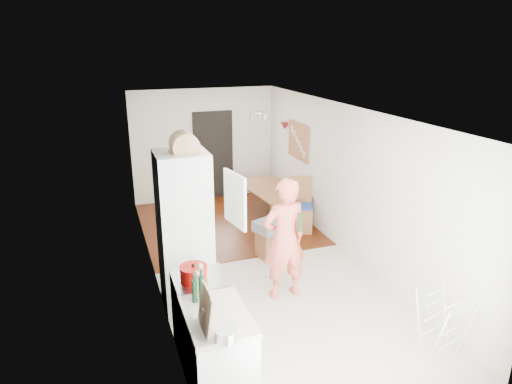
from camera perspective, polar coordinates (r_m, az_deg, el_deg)
room_shell at (r=7.06m, az=-0.02°, el=0.09°), size 3.20×7.00×2.50m
floor at (r=7.55m, az=-0.02°, el=-8.96°), size 3.20×7.00×0.01m
wood_floor_overlay at (r=9.15m, az=-3.86°, el=-3.88°), size 3.20×3.30×0.01m
sage_wall_panel at (r=4.66m, az=-10.40°, el=-2.21°), size 0.02×3.00×1.30m
tile_splashback at (r=4.48m, az=-8.63°, el=-13.00°), size 0.02×1.90×0.50m
doorway_recess at (r=10.40m, az=-5.34°, el=4.57°), size 0.90×0.04×2.00m
base_cabinet at (r=4.93m, az=-4.77°, el=-19.67°), size 0.60×0.90×0.86m
worktop at (r=4.66m, az=-4.92°, el=-15.22°), size 0.62×0.92×0.06m
range_cooker at (r=5.52m, az=-6.82°, el=-14.99°), size 0.60×0.60×0.88m
cooker_top at (r=5.29m, az=-7.01°, el=-10.82°), size 0.60×0.60×0.04m
fridge_housing at (r=6.12m, az=-8.90°, el=-4.87°), size 0.66×0.66×2.15m
fridge_door at (r=5.80m, az=-2.65°, el=-0.93°), size 0.14×0.56×0.70m
fridge_interior at (r=6.00m, az=-6.22°, el=-0.35°), size 0.02×0.52×0.66m
pinboard at (r=9.26m, az=5.36°, el=6.35°), size 0.03×0.90×0.70m
pinboard_frame at (r=9.26m, az=5.27°, el=6.35°), size 0.00×0.94×0.74m
wall_sconce at (r=9.79m, az=3.59°, el=8.24°), size 0.18×0.18×0.16m
person at (r=6.25m, az=3.62°, el=-4.58°), size 0.78×0.54×2.06m
dining_table at (r=9.50m, az=2.13°, el=-1.41°), size 0.96×1.52×0.51m
dining_chair at (r=8.64m, az=5.59°, el=-1.66°), size 0.57×0.57×1.04m
stool at (r=7.70m, az=1.62°, el=-6.47°), size 0.43×0.43×0.46m
grey_drape at (r=7.56m, az=1.48°, el=-4.34°), size 0.50×0.50×0.17m
drying_rack at (r=5.81m, az=22.26°, el=-15.16°), size 0.48×0.45×0.78m
bread_bin at (r=5.71m, az=-8.96°, el=5.80°), size 0.37×0.35×0.19m
red_casserole at (r=5.18m, az=-7.82°, el=-10.07°), size 0.38×0.38×0.18m
steel_pan at (r=4.27m, az=-3.78°, el=-17.33°), size 0.27×0.27×0.11m
held_bottle at (r=6.12m, az=5.49°, el=-3.79°), size 0.06×0.06×0.26m
bottle_a at (r=4.76m, az=-6.75°, el=-11.98°), size 0.08×0.08×0.30m
bottle_b at (r=4.79m, az=-7.68°, el=-12.16°), size 0.06×0.06×0.25m
bottle_c at (r=4.41m, az=-6.14°, el=-15.40°), size 0.10×0.10×0.20m
pepper_mill_front at (r=4.90m, az=-7.37°, el=-11.59°), size 0.07×0.07×0.22m
pepper_mill_back at (r=5.02m, az=-6.95°, el=-10.71°), size 0.08×0.08×0.24m
chopping_boards at (r=4.31m, az=-6.31°, el=-14.50°), size 0.09×0.31×0.42m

